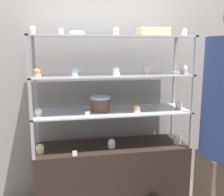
# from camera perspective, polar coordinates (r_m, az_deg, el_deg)

# --- Properties ---
(back_wall) EXTENTS (8.00, 0.05, 2.60)m
(back_wall) POSITION_cam_1_polar(r_m,az_deg,el_deg) (2.52, -1.47, 7.51)
(back_wall) COLOR gray
(back_wall) RESTS_ON ground_plane
(display_base) EXTENTS (1.31, 0.40, 0.61)m
(display_base) POSITION_cam_1_polar(r_m,az_deg,el_deg) (2.45, 0.00, -16.87)
(display_base) COLOR black
(display_base) RESTS_ON ground_plane
(display_riser_lower) EXTENTS (1.31, 0.40, 0.31)m
(display_riser_lower) POSITION_cam_1_polar(r_m,az_deg,el_deg) (2.24, 0.00, -3.27)
(display_riser_lower) COLOR #99999E
(display_riser_lower) RESTS_ON display_base
(display_riser_middle) EXTENTS (1.31, 0.40, 0.31)m
(display_riser_middle) POSITION_cam_1_polar(r_m,az_deg,el_deg) (2.19, 0.00, 4.66)
(display_riser_middle) COLOR #99999E
(display_riser_middle) RESTS_ON display_riser_lower
(display_riser_upper) EXTENTS (1.31, 0.40, 0.31)m
(display_riser_upper) POSITION_cam_1_polar(r_m,az_deg,el_deg) (2.18, 0.00, 12.83)
(display_riser_upper) COLOR #99999E
(display_riser_upper) RESTS_ON display_riser_middle
(layer_cake_centerpiece) EXTENTS (0.17, 0.17, 0.13)m
(layer_cake_centerpiece) POSITION_cam_1_polar(r_m,az_deg,el_deg) (2.20, -2.54, -1.27)
(layer_cake_centerpiece) COLOR brown
(layer_cake_centerpiece) RESTS_ON display_riser_lower
(sheet_cake_frosted) EXTENTS (0.26, 0.17, 0.07)m
(sheet_cake_frosted) POSITION_cam_1_polar(r_m,az_deg,el_deg) (2.32, 8.94, 13.99)
(sheet_cake_frosted) COLOR #DBBC84
(sheet_cake_frosted) RESTS_ON display_riser_upper
(cupcake_0) EXTENTS (0.07, 0.07, 0.08)m
(cupcake_0) POSITION_cam_1_polar(r_m,az_deg,el_deg) (2.23, -15.40, -10.62)
(cupcake_0) COLOR beige
(cupcake_0) RESTS_ON display_base
(cupcake_1) EXTENTS (0.07, 0.07, 0.08)m
(cupcake_1) POSITION_cam_1_polar(r_m,az_deg,el_deg) (2.26, -0.10, -9.86)
(cupcake_1) COLOR beige
(cupcake_1) RESTS_ON display_base
(cupcake_2) EXTENTS (0.07, 0.07, 0.08)m
(cupcake_2) POSITION_cam_1_polar(r_m,az_deg,el_deg) (2.42, 13.98, -8.79)
(cupcake_2) COLOR beige
(cupcake_2) RESTS_ON display_base
(price_tag_0) EXTENTS (0.04, 0.00, 0.04)m
(price_tag_0) POSITION_cam_1_polar(r_m,az_deg,el_deg) (2.12, -8.11, -11.86)
(price_tag_0) COLOR white
(price_tag_0) RESTS_ON display_base
(cupcake_3) EXTENTS (0.06, 0.06, 0.07)m
(cupcake_3) POSITION_cam_1_polar(r_m,az_deg,el_deg) (2.12, -15.75, -3.03)
(cupcake_3) COLOR #CCB28C
(cupcake_3) RESTS_ON display_riser_lower
(cupcake_4) EXTENTS (0.06, 0.06, 0.07)m
(cupcake_4) POSITION_cam_1_polar(r_m,az_deg,el_deg) (2.18, 5.47, -2.31)
(cupcake_4) COLOR white
(cupcake_4) RESTS_ON display_riser_lower
(cupcake_5) EXTENTS (0.06, 0.06, 0.07)m
(cupcake_5) POSITION_cam_1_polar(r_m,az_deg,el_deg) (2.35, 14.34, -1.62)
(cupcake_5) COLOR #CCB28C
(cupcake_5) RESTS_ON display_riser_lower
(price_tag_1) EXTENTS (0.04, 0.00, 0.04)m
(price_tag_1) POSITION_cam_1_polar(r_m,az_deg,el_deg) (2.03, -5.35, -3.57)
(price_tag_1) COLOR white
(price_tag_1) RESTS_ON display_riser_lower
(cupcake_6) EXTENTS (0.06, 0.06, 0.07)m
(cupcake_6) POSITION_cam_1_polar(r_m,az_deg,el_deg) (2.04, -15.95, 5.42)
(cupcake_6) COLOR #CCB28C
(cupcake_6) RESTS_ON display_riser_middle
(cupcake_7) EXTENTS (0.06, 0.06, 0.07)m
(cupcake_7) POSITION_cam_1_polar(r_m,az_deg,el_deg) (2.05, -8.08, 5.75)
(cupcake_7) COLOR beige
(cupcake_7) RESTS_ON display_riser_middle
(cupcake_8) EXTENTS (0.06, 0.06, 0.07)m
(cupcake_8) POSITION_cam_1_polar(r_m,az_deg,el_deg) (2.09, 0.90, 5.93)
(cupcake_8) COLOR white
(cupcake_8) RESTS_ON display_riser_middle
(cupcake_9) EXTENTS (0.06, 0.06, 0.07)m
(cupcake_9) POSITION_cam_1_polar(r_m,az_deg,el_deg) (2.21, 7.57, 6.09)
(cupcake_9) COLOR white
(cupcake_9) RESTS_ON display_riser_middle
(cupcake_10) EXTENTS (0.06, 0.06, 0.07)m
(cupcake_10) POSITION_cam_1_polar(r_m,az_deg,el_deg) (2.30, 15.40, 5.99)
(cupcake_10) COLOR #CCB28C
(cupcake_10) RESTS_ON display_riser_middle
(price_tag_2) EXTENTS (0.04, 0.00, 0.04)m
(price_tag_2) POSITION_cam_1_polar(r_m,az_deg,el_deg) (2.01, 1.04, 5.35)
(price_tag_2) COLOR white
(price_tag_2) RESTS_ON display_riser_middle
(cupcake_11) EXTENTS (0.05, 0.05, 0.06)m
(cupcake_11) POSITION_cam_1_polar(r_m,az_deg,el_deg) (2.05, -16.95, 13.92)
(cupcake_11) COLOR #CCB28C
(cupcake_11) RESTS_ON display_riser_upper
(cupcake_12) EXTENTS (0.05, 0.05, 0.06)m
(cupcake_12) POSITION_cam_1_polar(r_m,az_deg,el_deg) (2.07, 0.89, 14.33)
(cupcake_12) COLOR white
(cupcake_12) RESTS_ON display_riser_upper
(cupcake_13) EXTENTS (0.05, 0.05, 0.06)m
(cupcake_13) POSITION_cam_1_polar(r_m,az_deg,el_deg) (2.31, 15.48, 13.58)
(cupcake_13) COLOR beige
(cupcake_13) RESTS_ON display_riser_upper
(price_tag_3) EXTENTS (0.04, 0.00, 0.04)m
(price_tag_3) POSITION_cam_1_polar(r_m,az_deg,el_deg) (1.96, -11.04, 14.14)
(price_tag_3) COLOR white
(price_tag_3) RESTS_ON display_riser_upper
(donut_glazed) EXTENTS (0.13, 0.13, 0.04)m
(donut_glazed) POSITION_cam_1_polar(r_m,az_deg,el_deg) (2.17, -7.64, 13.80)
(donut_glazed) COLOR #EFE5CC
(donut_glazed) RESTS_ON display_riser_upper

